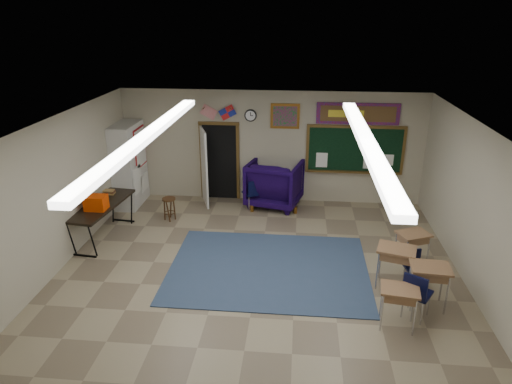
# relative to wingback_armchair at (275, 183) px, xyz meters

# --- Properties ---
(floor) EXTENTS (9.00, 9.00, 0.00)m
(floor) POSITION_rel_wingback_armchair_xyz_m (-0.14, -4.14, -0.62)
(floor) COLOR gray
(floor) RESTS_ON ground
(back_wall) EXTENTS (8.00, 0.04, 3.00)m
(back_wall) POSITION_rel_wingback_armchair_xyz_m (-0.14, 0.36, 0.88)
(back_wall) COLOR #AFA68E
(back_wall) RESTS_ON floor
(left_wall) EXTENTS (0.04, 9.00, 3.00)m
(left_wall) POSITION_rel_wingback_armchair_xyz_m (-4.14, -4.14, 0.88)
(left_wall) COLOR #AFA68E
(left_wall) RESTS_ON floor
(right_wall) EXTENTS (0.04, 9.00, 3.00)m
(right_wall) POSITION_rel_wingback_armchair_xyz_m (3.86, -4.14, 0.88)
(right_wall) COLOR #AFA68E
(right_wall) RESTS_ON floor
(ceiling) EXTENTS (8.00, 9.00, 0.04)m
(ceiling) POSITION_rel_wingback_armchair_xyz_m (-0.14, -4.14, 2.38)
(ceiling) COLOR silver
(ceiling) RESTS_ON back_wall
(area_rug) EXTENTS (4.00, 3.00, 0.02)m
(area_rug) POSITION_rel_wingback_armchair_xyz_m (0.06, -3.34, -0.61)
(area_rug) COLOR #31415D
(area_rug) RESTS_ON floor
(fluorescent_strips) EXTENTS (3.86, 6.00, 0.10)m
(fluorescent_strips) POSITION_rel_wingback_armchair_xyz_m (-0.14, -4.14, 2.32)
(fluorescent_strips) COLOR white
(fluorescent_strips) RESTS_ON ceiling
(doorway) EXTENTS (1.10, 0.89, 2.16)m
(doorway) POSITION_rel_wingback_armchair_xyz_m (-1.64, 0.21, 0.44)
(doorway) COLOR black
(doorway) RESTS_ON back_wall
(chalkboard) EXTENTS (2.55, 0.14, 1.30)m
(chalkboard) POSITION_rel_wingback_armchair_xyz_m (2.06, 0.32, 0.84)
(chalkboard) COLOR brown
(chalkboard) RESTS_ON back_wall
(bulletin_board) EXTENTS (2.10, 0.05, 0.55)m
(bulletin_board) POSITION_rel_wingback_armchair_xyz_m (2.06, 0.33, 1.83)
(bulletin_board) COLOR #AA0E0E
(bulletin_board) RESTS_ON back_wall
(framed_art_print) EXTENTS (0.75, 0.05, 0.65)m
(framed_art_print) POSITION_rel_wingback_armchair_xyz_m (0.21, 0.33, 1.73)
(framed_art_print) COLOR #90591B
(framed_art_print) RESTS_ON back_wall
(wall_clock) EXTENTS (0.32, 0.05, 0.32)m
(wall_clock) POSITION_rel_wingback_armchair_xyz_m (-0.69, 0.33, 1.73)
(wall_clock) COLOR black
(wall_clock) RESTS_ON back_wall
(wall_flags) EXTENTS (1.16, 0.06, 0.70)m
(wall_flags) POSITION_rel_wingback_armchair_xyz_m (-1.54, 0.30, 1.86)
(wall_flags) COLOR red
(wall_flags) RESTS_ON back_wall
(storage_cabinet) EXTENTS (0.59, 1.25, 2.20)m
(storage_cabinet) POSITION_rel_wingback_armchair_xyz_m (-3.85, -0.29, 0.48)
(storage_cabinet) COLOR silver
(storage_cabinet) RESTS_ON floor
(wingback_armchair) EXTENTS (1.62, 1.65, 1.24)m
(wingback_armchair) POSITION_rel_wingback_armchair_xyz_m (0.00, 0.00, 0.00)
(wingback_armchair) COLOR black
(wingback_armchair) RESTS_ON floor
(student_chair_reading) EXTENTS (0.58, 0.58, 0.83)m
(student_chair_reading) POSITION_rel_wingback_armchair_xyz_m (-0.60, -0.32, -0.21)
(student_chair_reading) COLOR black
(student_chair_reading) RESTS_ON floor
(student_chair_desk_a) EXTENTS (0.61, 0.61, 0.88)m
(student_chair_desk_a) POSITION_rel_wingback_armchair_xyz_m (2.66, -4.65, -0.18)
(student_chair_desk_a) COLOR black
(student_chair_desk_a) RESTS_ON floor
(student_chair_desk_b) EXTENTS (0.41, 0.41, 0.70)m
(student_chair_desk_b) POSITION_rel_wingback_armchair_xyz_m (2.84, -3.68, -0.27)
(student_chair_desk_b) COLOR black
(student_chair_desk_b) RESTS_ON floor
(student_desk_front_left) EXTENTS (0.80, 0.68, 0.82)m
(student_desk_front_left) POSITION_rel_wingback_armchair_xyz_m (2.46, -3.75, -0.16)
(student_desk_front_left) COLOR #9A6D48
(student_desk_front_left) RESTS_ON floor
(student_desk_front_right) EXTENTS (0.75, 0.67, 0.74)m
(student_desk_front_right) POSITION_rel_wingback_armchair_xyz_m (2.95, -2.92, -0.21)
(student_desk_front_right) COLOR #9A6D48
(student_desk_front_right) RESTS_ON floor
(student_desk_back_left) EXTENTS (0.67, 0.54, 0.73)m
(student_desk_back_left) POSITION_rel_wingback_armchair_xyz_m (2.30, -4.95, -0.21)
(student_desk_back_left) COLOR #9A6D48
(student_desk_back_left) RESTS_ON floor
(student_desk_back_right) EXTENTS (0.70, 0.55, 0.80)m
(student_desk_back_right) POSITION_rel_wingback_armchair_xyz_m (2.92, -4.32, -0.17)
(student_desk_back_right) COLOR #9A6D48
(student_desk_back_right) RESTS_ON floor
(folding_table) EXTENTS (0.89, 2.09, 1.15)m
(folding_table) POSITION_rel_wingback_armchair_xyz_m (-3.78, -2.34, -0.16)
(folding_table) COLOR black
(folding_table) RESTS_ON floor
(wooden_stool) EXTENTS (0.33, 0.33, 0.58)m
(wooden_stool) POSITION_rel_wingback_armchair_xyz_m (-2.56, -1.23, -0.32)
(wooden_stool) COLOR #472C15
(wooden_stool) RESTS_ON floor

